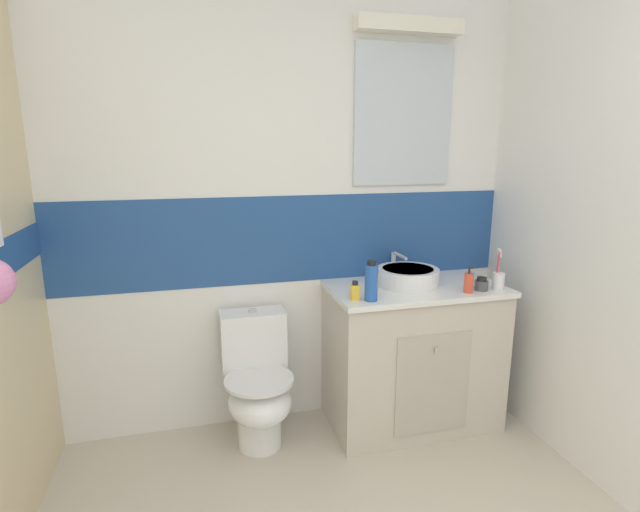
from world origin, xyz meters
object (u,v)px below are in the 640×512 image
mouthwash_bottle (371,282)px  hair_gel_jar (481,284)px  sink_basin (407,276)px  toilet (258,385)px  soap_dispenser (469,283)px  perfume_flask_small (355,291)px  toothbrush_cup (498,279)px

mouthwash_bottle → hair_gel_jar: mouthwash_bottle is taller
sink_basin → toilet: sink_basin is taller
sink_basin → soap_dispenser: size_ratio=2.70×
sink_basin → hair_gel_jar: 0.40m
toilet → perfume_flask_small: perfume_flask_small is taller
perfume_flask_small → sink_basin: bearing=26.8°
toothbrush_cup → hair_gel_jar: size_ratio=3.10×
soap_dispenser → perfume_flask_small: (-0.63, 0.03, -0.01)m
toilet → soap_dispenser: bearing=-10.5°
soap_dispenser → perfume_flask_small: 0.63m
hair_gel_jar → perfume_flask_small: 0.73m
toothbrush_cup → perfume_flask_small: size_ratio=2.29×
toilet → soap_dispenser: (1.13, -0.21, 0.56)m
soap_dispenser → hair_gel_jar: size_ratio=1.99×
soap_dispenser → toilet: bearing=169.5°
toilet → toothbrush_cup: toothbrush_cup is taller
toilet → sink_basin: bearing=1.2°
toothbrush_cup → hair_gel_jar: bearing=175.7°
sink_basin → toothbrush_cup: toothbrush_cup is taller
toothbrush_cup → soap_dispenser: (-0.19, -0.01, -0.00)m
toothbrush_cup → perfume_flask_small: 0.82m
toilet → toothbrush_cup: 1.44m
hair_gel_jar → sink_basin: bearing=148.7°
sink_basin → toothbrush_cup: bearing=-26.1°
sink_basin → toilet: size_ratio=0.54×
mouthwash_bottle → perfume_flask_small: size_ratio=2.08×
sink_basin → perfume_flask_small: bearing=-153.2°
sink_basin → toilet: (-0.87, -0.02, -0.56)m
sink_basin → soap_dispenser: 0.34m
soap_dispenser → hair_gel_jar: 0.10m
perfume_flask_small → mouthwash_bottle: bearing=-23.1°
toothbrush_cup → mouthwash_bottle: (-0.75, -0.01, 0.04)m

